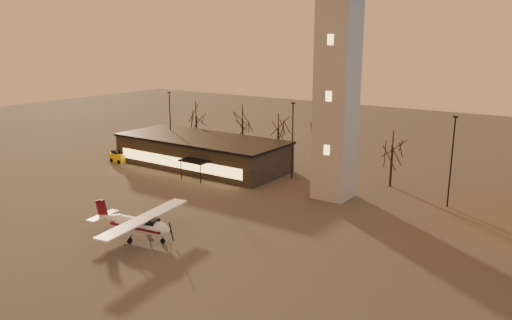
# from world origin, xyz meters

# --- Properties ---
(ground) EXTENTS (220.00, 220.00, 0.00)m
(ground) POSITION_xyz_m (0.00, 0.00, 0.00)
(ground) COLOR #44423F
(ground) RESTS_ON ground
(control_tower) EXTENTS (6.80, 6.80, 32.60)m
(control_tower) POSITION_xyz_m (0.00, 30.00, 16.33)
(control_tower) COLOR #A5A29C
(control_tower) RESTS_ON ground
(terminal) EXTENTS (25.40, 12.20, 4.30)m
(terminal) POSITION_xyz_m (-21.99, 31.98, 2.16)
(terminal) COLOR black
(terminal) RESTS_ON ground
(light_poles) EXTENTS (58.50, 12.25, 10.14)m
(light_poles) POSITION_xyz_m (0.50, 31.00, 5.41)
(light_poles) COLOR black
(light_poles) RESTS_ON ground
(tree_row) EXTENTS (37.20, 9.20, 8.80)m
(tree_row) POSITION_xyz_m (-13.70, 39.16, 5.94)
(tree_row) COLOR black
(tree_row) RESTS_ON ground
(cessna_rear) EXTENTS (9.27, 11.67, 3.20)m
(cessna_rear) POSITION_xyz_m (-8.80, 8.36, 1.10)
(cessna_rear) COLOR white
(cessna_rear) RESTS_ON ground
(service_cart) EXTENTS (2.94, 2.01, 1.79)m
(service_cart) POSITION_xyz_m (-34.06, 27.00, 0.68)
(service_cart) COLOR yellow
(service_cart) RESTS_ON ground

